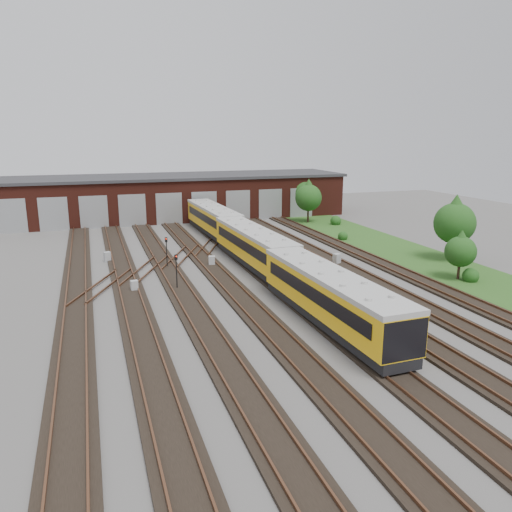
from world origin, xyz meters
name	(u,v)px	position (x,y,z in m)	size (l,w,h in m)	color
ground	(264,295)	(0.00, 0.00, 0.00)	(120.00, 120.00, 0.00)	#4B4946
track_network	(259,292)	(-0.17, 0.59, 0.11)	(30.40, 70.00, 0.33)	black
maintenance_shed	(176,196)	(-0.01, 39.97, 3.20)	(51.00, 12.50, 6.35)	#4B1A12
grass_verge	(398,250)	(19.00, 10.00, 0.03)	(8.00, 55.00, 0.05)	#264717
metro_train	(254,246)	(2.00, 8.65, 2.01)	(3.31, 47.90, 3.27)	black
signal_mast_0	(176,267)	(-6.21, 3.66, 1.87)	(0.24, 0.23, 2.94)	black
signal_mast_1	(167,248)	(-5.93, 10.70, 1.89)	(0.25, 0.23, 2.97)	black
signal_mast_2	(244,233)	(3.39, 16.11, 1.72)	(0.24, 0.23, 2.69)	black
signal_mast_3	(263,243)	(3.23, 9.36, 2.04)	(0.29, 0.27, 3.16)	black
relay_cabinet_0	(134,286)	(-9.56, 4.18, 0.47)	(0.56, 0.47, 0.94)	#A9ACAF
relay_cabinet_1	(107,257)	(-11.21, 14.85, 0.51)	(0.61, 0.51, 1.01)	#A9ACAF
relay_cabinet_2	(212,261)	(-1.76, 10.03, 0.49)	(0.59, 0.49, 0.98)	#A9ACAF
relay_cabinet_3	(250,244)	(3.98, 15.89, 0.49)	(0.59, 0.49, 0.98)	#A9ACAF
relay_cabinet_4	(337,259)	(9.82, 6.63, 0.54)	(0.65, 0.54, 1.09)	#A9ACAF
tree_0	(302,189)	(18.57, 35.00, 4.12)	(3.87, 3.87, 6.41)	black
tree_1	(309,195)	(17.01, 29.28, 4.00)	(3.76, 3.76, 6.23)	black
tree_2	(455,218)	(21.49, 4.47, 4.28)	(4.02, 4.02, 6.66)	black
tree_3	(461,248)	(17.49, -1.26, 2.83)	(2.66, 2.66, 4.40)	black
bush_0	(471,274)	(18.09, -2.08, 0.69)	(1.39, 1.39, 1.39)	#1B4112
bush_1	(343,235)	(16.02, 16.96, 0.59)	(1.18, 1.18, 1.18)	#1B4112
bush_2	(336,219)	(19.94, 26.35, 0.75)	(1.50, 1.50, 1.50)	#1B4112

